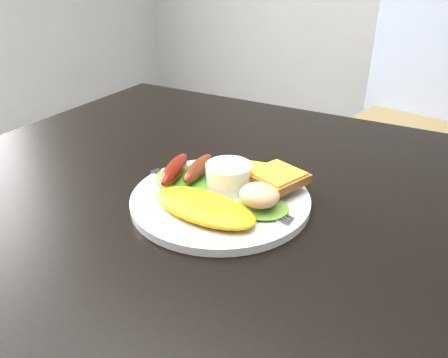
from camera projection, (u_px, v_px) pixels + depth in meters
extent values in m
cube|color=black|center=(310.00, 227.00, 0.58)|extent=(1.20, 0.80, 0.04)
cube|color=tan|center=(413.00, 137.00, 1.60)|extent=(0.56, 0.56, 0.06)
cylinder|color=white|center=(220.00, 199.00, 0.59)|extent=(0.24, 0.24, 0.01)
ellipsoid|color=green|center=(188.00, 178.00, 0.62)|extent=(0.10, 0.09, 0.01)
ellipsoid|color=#428D32|center=(262.00, 207.00, 0.55)|extent=(0.08, 0.07, 0.01)
ellipsoid|color=yellow|center=(204.00, 207.00, 0.54)|extent=(0.15, 0.08, 0.02)
ellipsoid|color=#671806|center=(175.00, 169.00, 0.61)|extent=(0.05, 0.10, 0.02)
ellipsoid|color=#632110|center=(198.00, 168.00, 0.62)|extent=(0.03, 0.09, 0.02)
cylinder|color=white|center=(229.00, 177.00, 0.60)|extent=(0.07, 0.07, 0.04)
cube|color=brown|center=(252.00, 179.00, 0.62)|extent=(0.09, 0.09, 0.01)
cube|color=#995A2A|center=(277.00, 177.00, 0.59)|extent=(0.09, 0.09, 0.01)
ellipsoid|color=#C8B08E|center=(259.00, 195.00, 0.54)|extent=(0.05, 0.05, 0.03)
cube|color=#ADAFB7|center=(191.00, 192.00, 0.59)|extent=(0.17, 0.07, 0.00)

